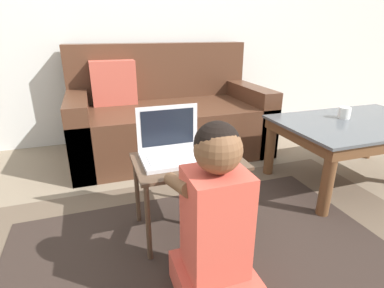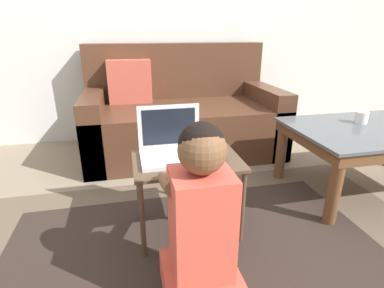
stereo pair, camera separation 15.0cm
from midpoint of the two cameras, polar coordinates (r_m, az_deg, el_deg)
ground_plane at (r=1.61m, az=0.51°, el=-17.98°), size 16.00×16.00×0.00m
wall_back at (r=2.98m, az=-11.79°, el=25.13°), size 9.00×0.06×2.50m
area_rug at (r=1.52m, az=-0.89°, el=-20.65°), size 2.53×1.57×0.01m
couch at (r=2.63m, az=-6.45°, el=5.17°), size 1.61×0.88×0.90m
coffee_table at (r=2.26m, az=27.36°, el=2.26°), size 1.06×0.68×0.44m
laptop_desk at (r=1.50m, az=-3.58°, el=-4.99°), size 0.53×0.36×0.41m
laptop at (r=1.48m, az=-6.60°, el=-1.29°), size 0.32×0.24×0.25m
computer_mouse at (r=1.47m, az=2.40°, el=-2.16°), size 0.07×0.10×0.04m
person_seated at (r=1.14m, az=0.49°, el=-15.57°), size 0.29×0.42×0.74m
cup_on_table at (r=2.27m, az=25.39°, el=5.37°), size 0.08×0.08×0.08m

